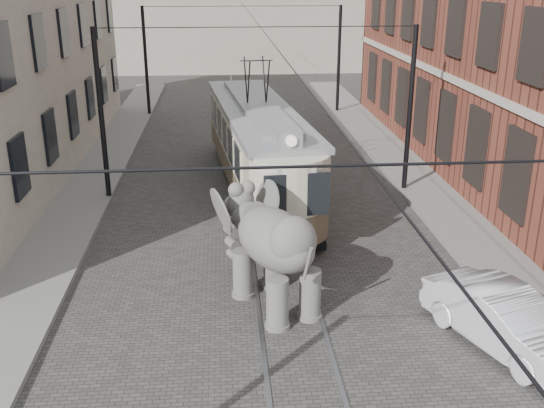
{
  "coord_description": "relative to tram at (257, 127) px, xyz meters",
  "views": [
    {
      "loc": [
        -1.45,
        -15.51,
        7.64
      ],
      "look_at": [
        -0.26,
        -0.62,
        2.1
      ],
      "focal_mm": 41.25,
      "sensor_mm": 36.0,
      "label": 1
    }
  ],
  "objects": [
    {
      "name": "tram_rails",
      "position": [
        0.22,
        -6.66,
        -2.39
      ],
      "size": [
        1.54,
        80.0,
        0.02
      ],
      "primitive_type": null,
      "color": "slate",
      "rests_on": "ground"
    },
    {
      "name": "catenary",
      "position": [
        0.02,
        -1.66,
        0.59
      ],
      "size": [
        11.0,
        30.2,
        6.0
      ],
      "primitive_type": null,
      "color": "black",
      "rests_on": "ground"
    },
    {
      "name": "parked_car",
      "position": [
        4.68,
        -10.94,
        -1.75
      ],
      "size": [
        2.79,
        4.23,
        1.32
      ],
      "primitive_type": "imported",
      "rotation": [
        0.0,
        0.0,
        0.38
      ],
      "color": "silver",
      "rests_on": "ground"
    },
    {
      "name": "sidewalk_right",
      "position": [
        6.22,
        -6.66,
        -2.33
      ],
      "size": [
        2.0,
        60.0,
        0.15
      ],
      "primitive_type": "cube",
      "color": "slate",
      "rests_on": "ground"
    },
    {
      "name": "brick_building",
      "position": [
        11.22,
        2.34,
        3.59
      ],
      "size": [
        8.0,
        26.0,
        12.0
      ],
      "primitive_type": "cube",
      "color": "brown",
      "rests_on": "ground"
    },
    {
      "name": "ground",
      "position": [
        0.22,
        -6.66,
        -2.41
      ],
      "size": [
        120.0,
        120.0,
        0.0
      ],
      "primitive_type": "plane",
      "color": "#474441"
    },
    {
      "name": "elephant",
      "position": [
        -0.08,
        -8.79,
        -1.04
      ],
      "size": [
        4.1,
        5.08,
        2.73
      ],
      "primitive_type": null,
      "rotation": [
        0.0,
        0.0,
        0.43
      ],
      "color": "#5E5C57",
      "rests_on": "ground"
    },
    {
      "name": "sidewalk_left",
      "position": [
        -6.28,
        -6.66,
        -2.33
      ],
      "size": [
        2.0,
        60.0,
        0.15
      ],
      "primitive_type": "cube",
      "color": "slate",
      "rests_on": "ground"
    },
    {
      "name": "tram",
      "position": [
        0.0,
        0.0,
        0.0
      ],
      "size": [
        3.73,
        12.32,
        4.81
      ],
      "primitive_type": null,
      "rotation": [
        0.0,
        0.0,
        0.1
      ],
      "color": "beige",
      "rests_on": "ground"
    }
  ]
}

